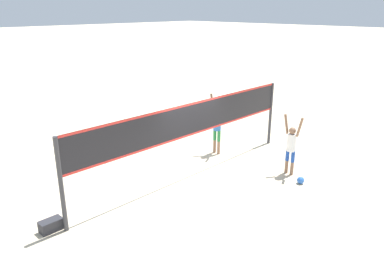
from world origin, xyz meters
The scene contains 6 objects.
ground_plane centered at (0.00, 0.00, 0.00)m, with size 200.00×200.00×0.00m, color beige.
volleyball_net centered at (0.00, 0.00, 1.75)m, with size 8.82×0.11×2.42m.
player_spiker centered at (2.35, -2.12, 1.02)m, with size 0.28×0.68×1.96m.
player_blocker centered at (2.06, 0.76, 1.17)m, with size 0.28×0.71×2.22m.
volleyball centered at (1.96, -2.76, 0.11)m, with size 0.22×0.22×0.22m.
gear_bag centered at (-4.62, 0.24, 0.15)m, with size 0.54×0.30×0.29m.
Camera 1 is at (-7.79, -7.72, 5.16)m, focal length 35.00 mm.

